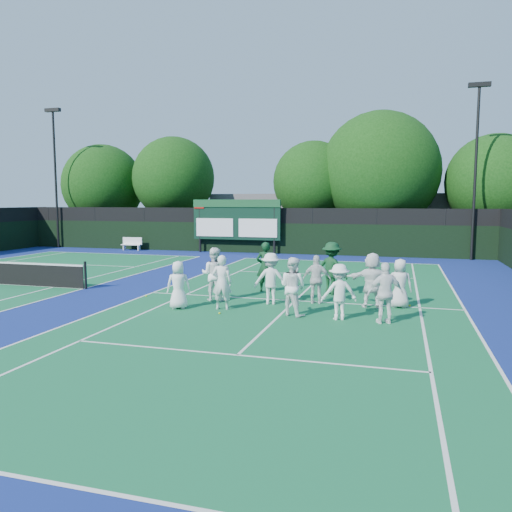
# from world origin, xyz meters

# --- Properties ---
(ground) EXTENTS (120.00, 120.00, 0.00)m
(ground) POSITION_xyz_m (0.00, 0.00, 0.00)
(ground) COLOR #14350E
(ground) RESTS_ON ground
(court_apron) EXTENTS (34.00, 32.00, 0.01)m
(court_apron) POSITION_xyz_m (-6.00, 1.00, 0.00)
(court_apron) COLOR navy
(court_apron) RESTS_ON ground
(near_court) EXTENTS (11.05, 23.85, 0.01)m
(near_court) POSITION_xyz_m (0.00, 1.00, 0.01)
(near_court) COLOR #135D34
(near_court) RESTS_ON ground
(back_fence) EXTENTS (34.00, 0.08, 3.00)m
(back_fence) POSITION_xyz_m (-6.00, 16.00, 1.36)
(back_fence) COLOR black
(back_fence) RESTS_ON ground
(scoreboard) EXTENTS (6.00, 0.21, 3.55)m
(scoreboard) POSITION_xyz_m (-7.01, 15.59, 2.19)
(scoreboard) COLOR black
(scoreboard) RESTS_ON ground
(clubhouse) EXTENTS (18.00, 6.00, 4.00)m
(clubhouse) POSITION_xyz_m (-2.00, 24.00, 2.00)
(clubhouse) COLOR slate
(clubhouse) RESTS_ON ground
(light_pole_left) EXTENTS (1.20, 0.30, 10.12)m
(light_pole_left) POSITION_xyz_m (-21.00, 15.70, 6.30)
(light_pole_left) COLOR black
(light_pole_left) RESTS_ON ground
(light_pole_right) EXTENTS (1.20, 0.30, 10.12)m
(light_pole_right) POSITION_xyz_m (7.50, 15.70, 6.30)
(light_pole_right) COLOR black
(light_pole_right) RESTS_ON ground
(bench) EXTENTS (1.46, 0.47, 0.91)m
(bench) POSITION_xyz_m (-14.66, 15.37, 0.49)
(bench) COLOR white
(bench) RESTS_ON ground
(tree_a) EXTENTS (6.40, 6.40, 7.92)m
(tree_a) POSITION_xyz_m (-19.38, 19.58, 4.56)
(tree_a) COLOR #301D0D
(tree_a) RESTS_ON ground
(tree_b) EXTENTS (6.23, 6.23, 8.32)m
(tree_b) POSITION_xyz_m (-13.17, 19.58, 5.03)
(tree_b) COLOR #301D0D
(tree_b) RESTS_ON ground
(tree_c) EXTENTS (5.69, 5.69, 7.66)m
(tree_c) POSITION_xyz_m (-2.39, 19.58, 4.66)
(tree_c) COLOR #301D0D
(tree_c) RESTS_ON ground
(tree_d) EXTENTS (8.03, 8.03, 9.49)m
(tree_d) POSITION_xyz_m (2.14, 19.58, 5.27)
(tree_d) COLOR #301D0D
(tree_d) RESTS_ON ground
(tree_e) EXTENTS (6.14, 6.14, 7.73)m
(tree_e) POSITION_xyz_m (9.32, 19.58, 4.50)
(tree_e) COLOR #301D0D
(tree_e) RESTS_ON ground
(tennis_ball_0) EXTENTS (0.07, 0.07, 0.07)m
(tennis_ball_0) POSITION_xyz_m (-1.82, -1.65, 0.03)
(tennis_ball_0) COLOR #B1C817
(tennis_ball_0) RESTS_ON ground
(tennis_ball_1) EXTENTS (0.07, 0.07, 0.07)m
(tennis_ball_1) POSITION_xyz_m (3.01, 3.45, 0.03)
(tennis_ball_1) COLOR #B1C817
(tennis_ball_1) RESTS_ON ground
(tennis_ball_3) EXTENTS (0.07, 0.07, 0.07)m
(tennis_ball_3) POSITION_xyz_m (-5.34, 0.23, 0.03)
(tennis_ball_3) COLOR #B1C817
(tennis_ball_3) RESTS_ON ground
(tennis_ball_5) EXTENTS (0.07, 0.07, 0.07)m
(tennis_ball_5) POSITION_xyz_m (3.81, 1.12, 0.03)
(tennis_ball_5) COLOR #B1C817
(tennis_ball_5) RESTS_ON ground
(player_front_0) EXTENTS (0.89, 0.76, 1.56)m
(player_front_0) POSITION_xyz_m (-3.35, -1.28, 0.78)
(player_front_0) COLOR white
(player_front_0) RESTS_ON ground
(player_front_1) EXTENTS (0.69, 0.50, 1.76)m
(player_front_1) POSITION_xyz_m (-1.98, -0.99, 0.88)
(player_front_1) COLOR white
(player_front_1) RESTS_ON ground
(player_front_2) EXTENTS (1.07, 0.97, 1.79)m
(player_front_2) POSITION_xyz_m (0.36, -1.18, 0.89)
(player_front_2) COLOR white
(player_front_2) RESTS_ON ground
(player_front_3) EXTENTS (1.21, 0.96, 1.65)m
(player_front_3) POSITION_xyz_m (1.77, -1.34, 0.82)
(player_front_3) COLOR white
(player_front_3) RESTS_ON ground
(player_front_4) EXTENTS (1.11, 0.75, 1.75)m
(player_front_4) POSITION_xyz_m (3.08, -1.45, 0.87)
(player_front_4) COLOR white
(player_front_4) RESTS_ON ground
(player_back_0) EXTENTS (0.94, 0.75, 1.86)m
(player_back_0) POSITION_xyz_m (-2.74, 0.31, 0.93)
(player_back_0) COLOR white
(player_back_0) RESTS_ON ground
(player_back_1) EXTENTS (1.23, 0.87, 1.73)m
(player_back_1) POSITION_xyz_m (-0.69, 0.25, 0.87)
(player_back_1) COLOR white
(player_back_1) RESTS_ON ground
(player_back_2) EXTENTS (0.99, 0.46, 1.65)m
(player_back_2) POSITION_xyz_m (0.77, 0.77, 0.82)
(player_back_2) COLOR silver
(player_back_2) RESTS_ON ground
(player_back_3) EXTENTS (1.69, 0.57, 1.80)m
(player_back_3) POSITION_xyz_m (2.60, 0.66, 0.90)
(player_back_3) COLOR white
(player_back_3) RESTS_ON ground
(player_back_4) EXTENTS (0.82, 0.57, 1.60)m
(player_back_4) POSITION_xyz_m (3.47, 0.87, 0.80)
(player_back_4) COLOR silver
(player_back_4) RESTS_ON ground
(coach_left) EXTENTS (0.80, 0.64, 1.91)m
(coach_left) POSITION_xyz_m (-1.48, 2.47, 0.96)
(coach_left) COLOR #0E351B
(coach_left) RESTS_ON ground
(coach_right) EXTENTS (1.45, 1.16, 1.96)m
(coach_right) POSITION_xyz_m (1.04, 2.56, 0.98)
(coach_right) COLOR #0F391C
(coach_right) RESTS_ON ground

